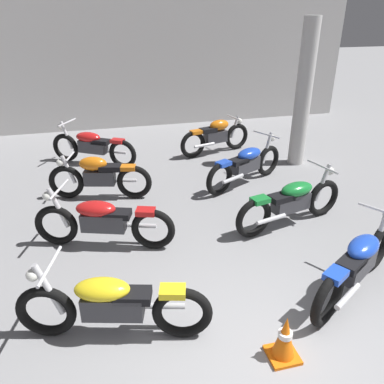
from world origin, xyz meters
TOP-DOWN VIEW (x-y plane):
  - ground_plane at (0.00, 0.00)m, footprint 60.00×60.00m
  - back_wall at (0.00, 9.43)m, footprint 12.97×0.24m
  - support_pillar at (3.06, 5.32)m, footprint 0.36×0.36m
  - motorcycle_left_row_0 at (-1.48, 0.98)m, footprint 2.12×0.83m
  - motorcycle_left_row_1 at (-1.50, 2.84)m, footprint 2.09×0.92m
  - motorcycle_left_row_2 at (-1.49, 4.56)m, footprint 1.93×0.67m
  - motorcycle_left_row_3 at (-1.58, 6.41)m, footprint 1.90×1.24m
  - motorcycle_right_row_0 at (1.57, 0.96)m, footprint 1.91×1.23m
  - motorcycle_right_row_1 at (1.56, 2.72)m, footprint 2.13×0.83m
  - motorcycle_right_row_2 at (1.45, 4.47)m, footprint 1.98×1.13m
  - motorcycle_right_row_3 at (1.42, 6.43)m, footprint 1.93×0.70m
  - traffic_cone at (0.22, 0.23)m, footprint 0.32×0.32m

SIDE VIEW (x-z plane):
  - ground_plane at x=0.00m, z-range 0.00..0.00m
  - traffic_cone at x=0.22m, z-range -0.01..0.53m
  - motorcycle_left_row_0 at x=-1.48m, z-range -0.04..0.94m
  - motorcycle_left_row_1 at x=-1.50m, z-range -0.04..0.94m
  - motorcycle_left_row_3 at x=-1.58m, z-range -0.04..0.94m
  - motorcycle_right_row_0 at x=1.57m, z-range -0.04..0.94m
  - motorcycle_right_row_1 at x=1.56m, z-range -0.04..0.94m
  - motorcycle_right_row_2 at x=1.45m, z-range -0.04..0.94m
  - motorcycle_left_row_2 at x=-1.49m, z-range 0.02..0.90m
  - motorcycle_right_row_3 at x=1.42m, z-range 0.02..0.90m
  - support_pillar at x=3.06m, z-range 0.00..3.20m
  - back_wall at x=0.00m, z-range 0.00..3.60m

